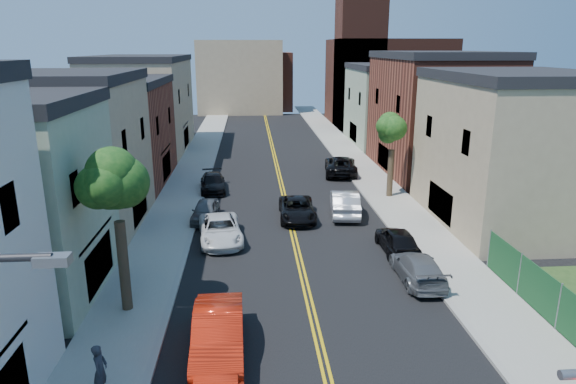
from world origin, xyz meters
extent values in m
cube|color=gray|center=(-7.90, 40.00, 0.07)|extent=(3.20, 100.00, 0.15)
cube|color=gray|center=(7.90, 40.00, 0.07)|extent=(3.20, 100.00, 0.15)
cube|color=gray|center=(-6.15, 40.00, 0.07)|extent=(0.30, 100.00, 0.15)
cube|color=gray|center=(6.15, 40.00, 0.07)|extent=(0.30, 100.00, 0.15)
cube|color=#998466|center=(-14.00, 25.00, 4.50)|extent=(9.00, 10.00, 9.00)
cube|color=brown|center=(-14.00, 36.00, 4.00)|extent=(9.00, 12.00, 8.00)
cube|color=#998466|center=(-14.00, 50.00, 4.75)|extent=(9.00, 16.00, 9.50)
cube|color=#998466|center=(14.00, 24.00, 4.50)|extent=(9.00, 12.00, 9.00)
cube|color=brown|center=(14.00, 38.00, 5.00)|extent=(9.00, 14.00, 10.00)
cube|color=gray|center=(14.00, 52.00, 4.25)|extent=(9.00, 12.00, 8.50)
cube|color=#4C2319|center=(17.50, 68.00, 6.00)|extent=(16.00, 14.00, 12.00)
cube|color=#4C2319|center=(12.50, 64.00, 11.00)|extent=(6.00, 6.00, 22.00)
cube|color=#998466|center=(-4.00, 82.00, 6.00)|extent=(14.00, 8.00, 12.00)
cube|color=brown|center=(0.00, 86.00, 5.00)|extent=(10.00, 8.00, 10.00)
cylinder|color=#392F1C|center=(-7.90, 14.00, 2.13)|extent=(0.44, 0.44, 3.96)
sphere|color=#103C12|center=(-7.90, 14.00, 6.45)|extent=(5.20, 5.20, 5.20)
sphere|color=#103C12|center=(-7.38, 13.61, 7.49)|extent=(3.90, 3.90, 3.90)
sphere|color=#103C12|center=(-8.42, 14.52, 5.93)|extent=(3.64, 3.64, 3.64)
cylinder|color=#392F1C|center=(7.90, 30.00, 1.91)|extent=(0.44, 0.44, 3.52)
sphere|color=#103C12|center=(7.90, 30.00, 5.65)|extent=(4.40, 4.40, 4.40)
sphere|color=#103C12|center=(8.34, 29.67, 6.53)|extent=(3.30, 3.30, 3.30)
sphere|color=#103C12|center=(7.46, 30.44, 5.21)|extent=(3.08, 3.08, 3.08)
cube|color=slate|center=(-5.40, 1.00, 8.00)|extent=(0.50, 0.25, 0.15)
imported|color=red|center=(-3.80, 10.45, 0.86)|extent=(1.95, 5.26, 1.72)
imported|color=silver|center=(-4.33, 21.95, 0.71)|extent=(2.97, 5.37, 1.42)
imported|color=#4F5256|center=(-5.50, 25.71, 0.67)|extent=(1.90, 4.06, 1.34)
imported|color=black|center=(-5.50, 32.81, 0.68)|extent=(2.27, 4.80, 1.35)
imported|color=#5A5D62|center=(5.50, 16.02, 0.68)|extent=(1.94, 4.68, 1.35)
imported|color=black|center=(5.50, 19.54, 0.72)|extent=(1.76, 4.24, 1.44)
imported|color=#B6B8BF|center=(3.80, 26.29, 0.85)|extent=(2.36, 5.30, 1.69)
imported|color=black|center=(5.50, 37.48, 0.81)|extent=(3.43, 6.15, 1.62)
imported|color=black|center=(0.50, 25.60, 0.69)|extent=(2.40, 5.01, 1.38)
imported|color=#292931|center=(-7.42, 8.33, 1.04)|extent=(0.48, 0.68, 1.78)
camera|label=1|loc=(-2.48, -6.07, 11.00)|focal=31.64mm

